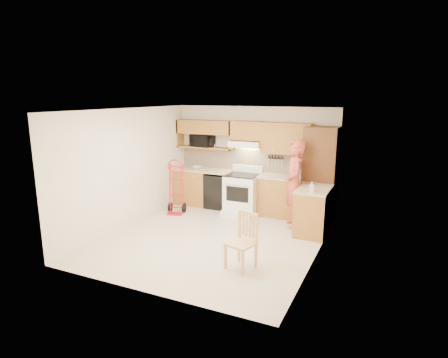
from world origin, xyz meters
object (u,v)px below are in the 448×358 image
Objects in this scene: person at (294,184)px; range at (242,191)px; microwave at (202,140)px; dining_chair at (241,242)px; hand_truck at (175,189)px.

range is at bearing -126.63° from person.
microwave reaches higher than range.
person is at bearing -13.37° from range.
person reaches higher than range.
dining_chair is (-0.26, -2.31, -0.48)m from person.
microwave is at bearing 142.74° from dining_chair.
person reaches higher than hand_truck.
range is at bearing 7.81° from hand_truck.
hand_truck is (-2.76, -0.29, -0.35)m from person.
person reaches higher than dining_chair.
person is (1.32, -0.31, 0.38)m from range.
dining_chair is at bearing -53.71° from hand_truck.
range is 1.56m from hand_truck.
range is 0.59× the size of person.
person is 2.80m from hand_truck.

